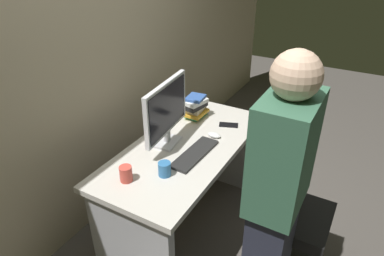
# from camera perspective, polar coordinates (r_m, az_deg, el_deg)

# --- Properties ---
(ground_plane) EXTENTS (9.00, 9.00, 0.00)m
(ground_plane) POSITION_cam_1_polar(r_m,az_deg,el_deg) (2.87, -0.90, -15.65)
(ground_plane) COLOR #4C4742
(wall_back) EXTENTS (6.40, 0.10, 3.00)m
(wall_back) POSITION_cam_1_polar(r_m,az_deg,el_deg) (2.56, -16.45, 16.21)
(wall_back) COLOR tan
(wall_back) RESTS_ON ground
(desk) EXTENTS (1.45, 0.68, 0.75)m
(desk) POSITION_cam_1_polar(r_m,az_deg,el_deg) (2.53, -0.99, -7.30)
(desk) COLOR beige
(desk) RESTS_ON ground
(office_chair) EXTENTS (0.52, 0.52, 0.94)m
(office_chair) POSITION_cam_1_polar(r_m,az_deg,el_deg) (2.39, 15.23, -14.10)
(office_chair) COLOR black
(office_chair) RESTS_ON ground
(person_at_desk) EXTENTS (0.40, 0.24, 1.64)m
(person_at_desk) POSITION_cam_1_polar(r_m,az_deg,el_deg) (1.84, 13.82, -11.96)
(person_at_desk) COLOR #262838
(person_at_desk) RESTS_ON ground
(monitor) EXTENTS (0.54, 0.16, 0.46)m
(monitor) POSITION_cam_1_polar(r_m,az_deg,el_deg) (2.30, -4.26, 2.92)
(monitor) COLOR silver
(monitor) RESTS_ON desk
(keyboard) EXTENTS (0.43, 0.15, 0.02)m
(keyboard) POSITION_cam_1_polar(r_m,az_deg,el_deg) (2.29, 0.48, -4.30)
(keyboard) COLOR #262626
(keyboard) RESTS_ON desk
(mouse) EXTENTS (0.06, 0.10, 0.03)m
(mouse) POSITION_cam_1_polar(r_m,az_deg,el_deg) (2.49, 3.70, -1.17)
(mouse) COLOR white
(mouse) RESTS_ON desk
(cup_near_keyboard) EXTENTS (0.08, 0.08, 0.09)m
(cup_near_keyboard) POSITION_cam_1_polar(r_m,az_deg,el_deg) (2.10, -4.59, -6.82)
(cup_near_keyboard) COLOR #3372B2
(cup_near_keyboard) RESTS_ON desk
(cup_by_monitor) EXTENTS (0.08, 0.08, 0.10)m
(cup_by_monitor) POSITION_cam_1_polar(r_m,az_deg,el_deg) (2.08, -10.94, -7.49)
(cup_by_monitor) COLOR #D84C3F
(cup_by_monitor) RESTS_ON desk
(book_stack) EXTENTS (0.21, 0.17, 0.18)m
(book_stack) POSITION_cam_1_polar(r_m,az_deg,el_deg) (2.73, 0.59, 3.53)
(book_stack) COLOR #338C59
(book_stack) RESTS_ON desk
(cell_phone) EXTENTS (0.12, 0.16, 0.01)m
(cell_phone) POSITION_cam_1_polar(r_m,az_deg,el_deg) (2.66, 6.11, 0.51)
(cell_phone) COLOR black
(cell_phone) RESTS_ON desk
(handbag) EXTENTS (0.34, 0.14, 0.38)m
(handbag) POSITION_cam_1_polar(r_m,az_deg,el_deg) (3.06, 12.28, -9.80)
(handbag) COLOR #262628
(handbag) RESTS_ON ground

